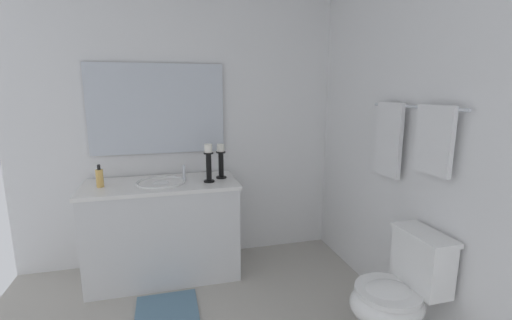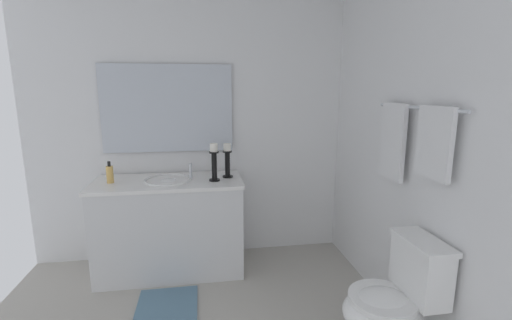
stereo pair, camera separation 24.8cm
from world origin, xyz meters
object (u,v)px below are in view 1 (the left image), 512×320
mirror (157,109)px  candle_holder_short (209,162)px  soap_bottle (100,178)px  sink_basin (161,187)px  toilet (397,295)px  towel_bar (414,107)px  bath_mat (167,318)px  vanity_cabinet (164,229)px  towel_near_vanity (389,140)px  candle_holder_tall (221,160)px  towel_center (434,140)px

mirror → candle_holder_short: size_ratio=3.60×
soap_bottle → sink_basin: bearing=90.9°
soap_bottle → toilet: soap_bottle is taller
towel_bar → bath_mat: (-0.38, -1.58, -1.46)m
mirror → candle_holder_short: bearing=47.7°
soap_bottle → candle_holder_short: bearing=85.6°
sink_basin → vanity_cabinet: bearing=-90.0°
towel_near_vanity → bath_mat: size_ratio=0.86×
towel_bar → sink_basin: bearing=-122.5°
mirror → candle_holder_tall: (0.25, 0.51, -0.43)m
sink_basin → soap_bottle: soap_bottle is taller
candle_holder_tall → soap_bottle: candle_holder_tall is taller
candle_holder_tall → bath_mat: bearing=-37.8°
towel_near_vanity → bath_mat: 1.99m
candle_holder_short → soap_bottle: 0.86m
towel_center → candle_holder_short: bearing=-134.2°
towel_near_vanity → mirror: bearing=-124.6°
towel_near_vanity → towel_center: bearing=0.0°
vanity_cabinet → towel_center: 2.16m
candle_holder_short → towel_bar: bearing=51.9°
towel_bar → towel_near_vanity: bearing=-175.1°
sink_basin → towel_near_vanity: (0.80, 1.56, 0.45)m
soap_bottle → toilet: (1.27, 1.82, -0.53)m
soap_bottle → vanity_cabinet: bearing=90.9°
soap_bottle → towel_center: bearing=59.2°
vanity_cabinet → bath_mat: size_ratio=2.09×
soap_bottle → towel_near_vanity: towel_near_vanity is taller
sink_basin → towel_near_vanity: size_ratio=0.78×
sink_basin → towel_center: size_ratio=0.99×
mirror → bath_mat: (0.91, 0.00, -1.40)m
towel_near_vanity → candle_holder_short: bearing=-121.6°
candle_holder_tall → candle_holder_short: candle_holder_short is taller
vanity_cabinet → candle_holder_tall: size_ratio=4.20×
mirror → soap_bottle: 0.75m
towel_center → toilet: bearing=-73.1°
mirror → vanity_cabinet: bearing=-0.0°
mirror → towel_near_vanity: (1.08, 1.56, -0.18)m
candle_holder_tall → towel_near_vanity: towel_near_vanity is taller
towel_center → bath_mat: 2.10m
towel_center → towel_bar: bearing=175.1°
bath_mat → soap_bottle: bearing=-143.2°
soap_bottle → towel_bar: (1.00, 2.04, 0.57)m
candle_holder_short → soap_bottle: bearing=-94.4°
bath_mat → towel_near_vanity: bearing=83.8°
candle_holder_short → towel_center: 1.66m
mirror → towel_near_vanity: size_ratio=2.23×
candle_holder_short → towel_center: (1.14, 1.17, 0.30)m
soap_bottle → toilet: bearing=55.1°
candle_holder_short → towel_near_vanity: (0.72, 1.17, 0.24)m
toilet → towel_near_vanity: 1.01m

